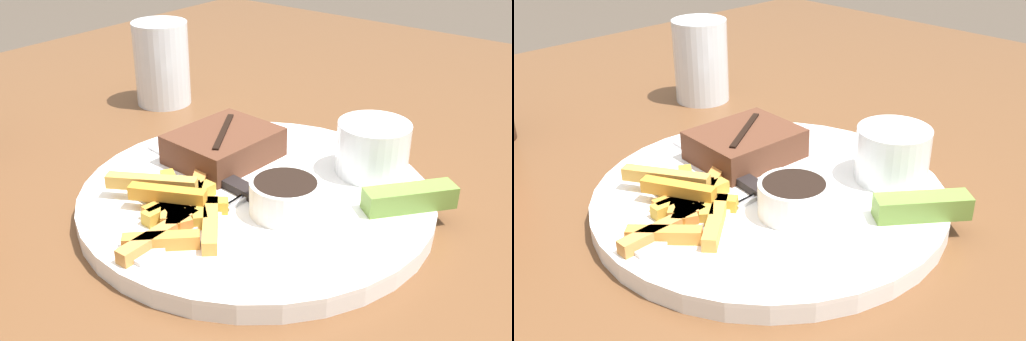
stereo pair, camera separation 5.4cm
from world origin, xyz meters
The scene contains 10 objects.
dining_table centered at (0.00, 0.00, 0.68)m, with size 1.44×1.31×0.75m.
dinner_plate centered at (0.00, 0.00, 0.76)m, with size 0.32×0.32×0.02m.
steak_portion centered at (0.03, 0.07, 0.78)m, with size 0.11×0.09×0.03m.
fries_pile centered at (-0.08, 0.03, 0.77)m, with size 0.14×0.14×0.02m.
coleslaw_cup centered at (0.10, -0.07, 0.79)m, with size 0.07×0.07×0.05m.
dipping_sauce_cup centered at (-0.02, -0.04, 0.78)m, with size 0.06×0.06×0.03m.
pickle_spear centered at (0.06, -0.12, 0.78)m, with size 0.08×0.07×0.02m.
fork_utensil centered at (-0.09, 0.00, 0.77)m, with size 0.13×0.01×0.00m.
knife_utensil centered at (-0.01, 0.04, 0.77)m, with size 0.04×0.17×0.01m.
drinking_glass centered at (0.14, 0.27, 0.80)m, with size 0.07×0.07×0.11m.
Camera 2 is at (-0.34, -0.34, 1.04)m, focal length 42.00 mm.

